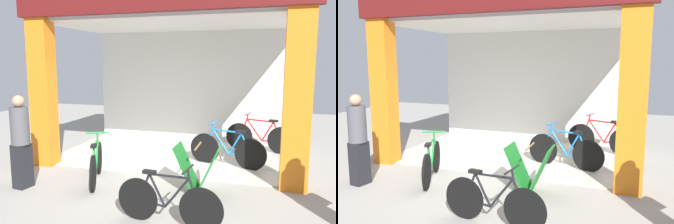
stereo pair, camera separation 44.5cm
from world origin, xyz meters
TOP-DOWN VIEW (x-y plane):
  - ground_plane at (0.00, 0.00)m, footprint 19.03×19.03m
  - shop_facade at (0.00, 1.66)m, footprint 5.71×3.50m
  - bicycle_inside_0 at (1.89, 2.41)m, footprint 1.70×0.52m
  - bicycle_inside_1 at (1.26, 0.97)m, footprint 1.65×0.52m
  - bicycle_parked_0 at (-0.95, -0.65)m, footprint 0.64×1.50m
  - bicycle_parked_1 at (0.82, -1.90)m, footprint 1.53×0.42m
  - sandwich_board_sign at (0.96, -0.65)m, footprint 0.77×0.55m
  - pedestrian_1 at (-2.06, -1.29)m, footprint 0.36×0.36m

SIDE VIEW (x-z plane):
  - ground_plane at x=0.00m, z-range 0.00..0.00m
  - bicycle_parked_1 at x=0.82m, z-range -0.08..0.76m
  - bicycle_parked_0 at x=-0.95m, z-range -0.09..0.79m
  - bicycle_inside_1 at x=1.26m, z-range -0.09..0.84m
  - bicycle_inside_0 at x=1.89m, z-range -0.10..0.86m
  - sandwich_board_sign at x=0.96m, z-range 0.00..0.84m
  - pedestrian_1 at x=-2.06m, z-range 0.02..1.67m
  - shop_facade at x=0.00m, z-range 0.15..3.90m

